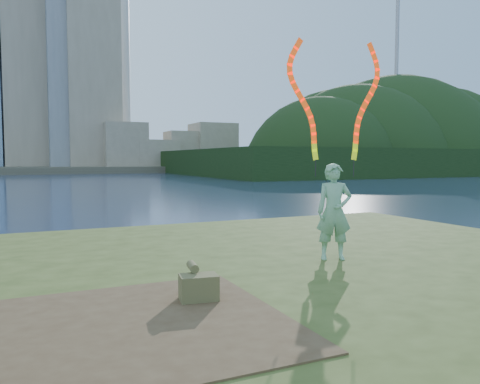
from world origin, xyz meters
name	(u,v)px	position (x,y,z in m)	size (l,w,h in m)	color
ground	(215,295)	(0.00, 0.00, 0.00)	(320.00, 320.00, 0.00)	#1A2741
grassy_knoll	(275,314)	(0.00, -2.30, 0.34)	(20.00, 18.00, 0.80)	#374619
dirt_patch	(130,325)	(-2.20, -3.20, 0.81)	(3.20, 3.00, 0.02)	#47331E
far_shore	(43,169)	(0.00, 95.00, 0.60)	(320.00, 40.00, 1.20)	#4F493A
wooded_hill	(392,172)	(59.57, 59.96, 0.16)	(78.00, 50.00, 63.00)	black
woman_with_ribbons	(335,177)	(1.64, -1.39, 2.21)	(1.89, 0.86, 4.02)	#126832
canvas_bag	(198,286)	(-1.27, -2.68, 0.98)	(0.49, 0.56, 0.43)	brown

